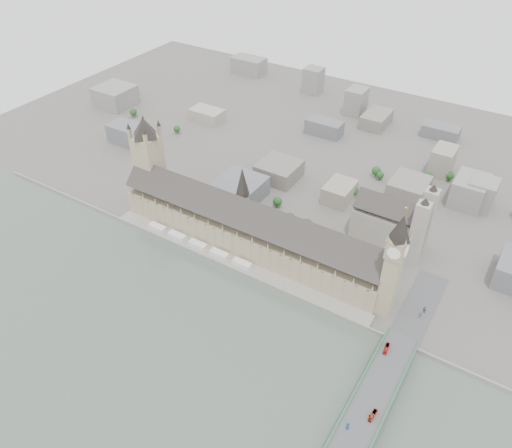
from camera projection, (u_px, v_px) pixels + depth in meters
The scene contains 18 objects.
ground at pixel (237, 258), 461.82m from camera, with size 900.00×900.00×0.00m, color #595651.
river_thames at pixel (107, 391), 351.61m from camera, with size 600.00×600.00×0.00m, color #46534A.
embankment_wall at pixel (228, 267), 450.88m from camera, with size 600.00×1.50×3.00m, color gray.
river_terrace at pixel (233, 262), 456.20m from camera, with size 270.00×15.00×2.00m, color gray.
terrace_tents at pixel (198, 244), 471.43m from camera, with size 118.00×7.00×4.00m.
palace_of_westminster at pixel (248, 228), 461.01m from camera, with size 265.00×40.73×55.44m.
elizabeth_tower at pixel (394, 260), 373.66m from camera, with size 17.00×17.00×107.50m.
victoria_tower at pixel (149, 159), 496.28m from camera, with size 30.00×30.00×100.00m.
central_tower at pixel (243, 190), 447.73m from camera, with size 13.00×13.00×48.00m.
westminster_bridge at pixel (366, 413), 332.42m from camera, with size 25.00×325.00×10.25m, color #474749.
westminster_abbey at pixel (392, 223), 463.42m from camera, with size 68.00×36.00×64.00m.
city_skyline_inland at pixel (347, 134), 613.77m from camera, with size 720.00×360.00×38.00m, color gray, non-canonical shape.
park_trees at pixel (262, 216), 501.47m from camera, with size 110.00×30.00×15.00m, color #1B4318, non-canonical shape.
red_bus_north at pixel (386, 348), 366.34m from camera, with size 2.51×10.74×2.99m, color red.
red_bus_south at pixel (373, 415), 324.40m from camera, with size 2.32×9.92×2.76m, color #B23116.
car_blue at pixel (348, 426), 318.94m from camera, with size 1.58×3.93×1.34m, color blue.
car_silver at pixel (370, 419), 323.07m from camera, with size 1.62×4.64×1.53m, color gray.
car_approach at pixel (424, 310), 396.90m from camera, with size 2.26×5.55×1.61m, color gray.
Camera 1 is at (197.64, -282.54, 309.39)m, focal length 35.00 mm.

